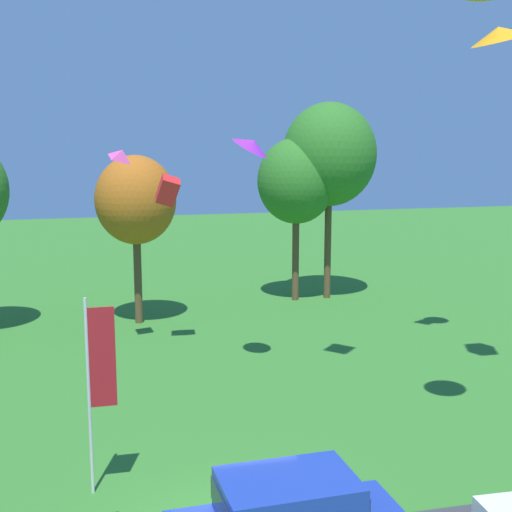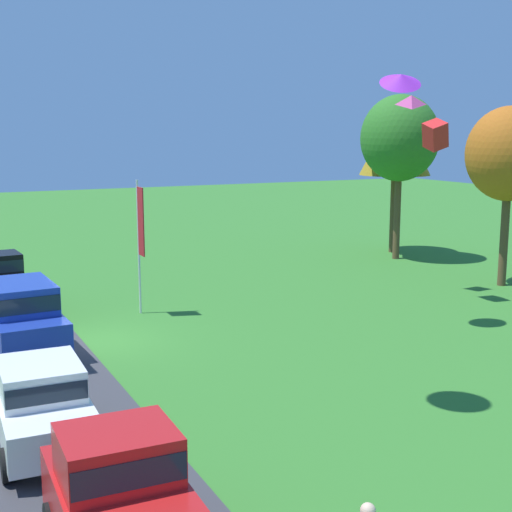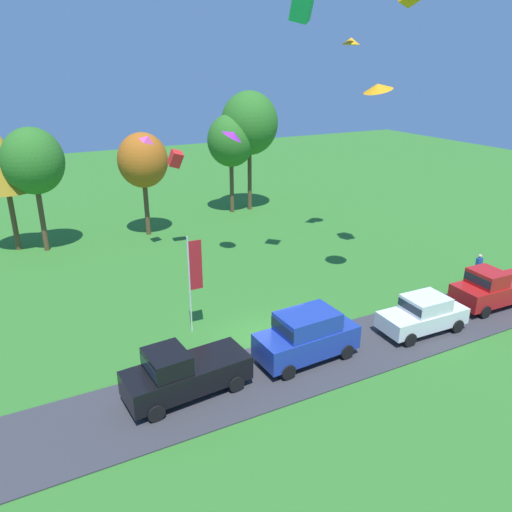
# 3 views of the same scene
# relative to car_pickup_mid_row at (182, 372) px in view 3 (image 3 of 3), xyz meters

# --- Properties ---
(ground_plane) EXTENTS (120.00, 120.00, 0.00)m
(ground_plane) POSITION_rel_car_pickup_mid_row_xyz_m (5.04, 2.24, -1.11)
(ground_plane) COLOR #337528
(pavement_strip) EXTENTS (36.00, 4.40, 0.06)m
(pavement_strip) POSITION_rel_car_pickup_mid_row_xyz_m (5.04, -0.30, -1.08)
(pavement_strip) COLOR #38383D
(pavement_strip) RESTS_ON ground
(car_pickup_mid_row) EXTENTS (5.13, 2.35, 2.14)m
(car_pickup_mid_row) POSITION_rel_car_pickup_mid_row_xyz_m (0.00, 0.00, 0.00)
(car_pickup_mid_row) COLOR black
(car_pickup_mid_row) RESTS_ON ground
(car_suv_by_flagpole) EXTENTS (4.68, 2.20, 2.28)m
(car_suv_by_flagpole) POSITION_rel_car_pickup_mid_row_xyz_m (5.77, -0.05, 0.19)
(car_suv_by_flagpole) COLOR #1E389E
(car_suv_by_flagpole) RESTS_ON ground
(car_sedan_near_entrance) EXTENTS (4.46, 2.07, 1.84)m
(car_sedan_near_entrance) POSITION_rel_car_pickup_mid_row_xyz_m (12.19, -0.60, -0.07)
(car_sedan_near_entrance) COLOR white
(car_sedan_near_entrance) RESTS_ON ground
(car_pickup_far_end) EXTENTS (5.05, 2.16, 2.14)m
(car_pickup_far_end) POSITION_rel_car_pickup_mid_row_xyz_m (17.62, -0.24, 0.00)
(car_pickup_far_end) COLOR red
(car_pickup_far_end) RESTS_ON ground
(person_watching_sky) EXTENTS (0.36, 0.24, 1.71)m
(person_watching_sky) POSITION_rel_car_pickup_mid_row_xyz_m (19.80, 2.50, -0.23)
(person_watching_sky) COLOR #2D334C
(person_watching_sky) RESTS_ON ground
(tree_far_left) EXTENTS (3.87, 3.87, 8.18)m
(tree_far_left) POSITION_rel_car_pickup_mid_row_xyz_m (-4.74, 21.40, 5.10)
(tree_far_left) COLOR brown
(tree_far_left) RESTS_ON ground
(tree_far_right) EXTENTS (4.06, 4.06, 8.57)m
(tree_far_right) POSITION_rel_car_pickup_mid_row_xyz_m (-2.96, 20.31, 5.20)
(tree_far_right) COLOR brown
(tree_far_right) RESTS_ON ground
(tree_right_of_center) EXTENTS (3.68, 3.68, 7.77)m
(tree_right_of_center) POSITION_rel_car_pickup_mid_row_xyz_m (4.46, 20.42, 4.61)
(tree_right_of_center) COLOR brown
(tree_right_of_center) RESTS_ON ground
(tree_lone_near) EXTENTS (4.03, 4.03, 8.50)m
(tree_lone_near) POSITION_rel_car_pickup_mid_row_xyz_m (12.86, 23.07, 5.15)
(tree_lone_near) COLOR brown
(tree_lone_near) RESTS_ON ground
(tree_center_back) EXTENTS (4.88, 4.88, 10.30)m
(tree_center_back) POSITION_rel_car_pickup_mid_row_xyz_m (14.66, 23.14, 6.49)
(tree_center_back) COLOR brown
(tree_center_back) RESTS_ON ground
(flag_banner) EXTENTS (0.71, 0.08, 4.97)m
(flag_banner) POSITION_rel_car_pickup_mid_row_xyz_m (2.36, 4.70, 2.04)
(flag_banner) COLOR silver
(flag_banner) RESTS_ON ground
(kite_box_mid_center) EXTENTS (1.02, 1.00, 1.33)m
(kite_box_mid_center) POSITION_rel_car_pickup_mid_row_xyz_m (5.38, 15.58, 5.45)
(kite_box_mid_center) COLOR red
(kite_diamond_topmost) EXTENTS (1.19, 1.21, 0.66)m
(kite_diamond_topmost) POSITION_rel_car_pickup_mid_row_xyz_m (3.70, 15.70, 6.82)
(kite_diamond_topmost) COLOR #EA4C9E
(kite_delta_high_right) EXTENTS (1.67, 1.63, 0.73)m
(kite_delta_high_right) POSITION_rel_car_pickup_mid_row_xyz_m (12.68, 4.70, 10.19)
(kite_delta_high_right) COLOR orange
(kite_delta_near_flag) EXTENTS (1.81, 1.81, 0.95)m
(kite_delta_near_flag) POSITION_rel_car_pickup_mid_row_xyz_m (7.89, 11.93, 7.28)
(kite_delta_near_flag) COLOR purple
(kite_box_over_trees) EXTENTS (1.39, 1.74, 1.73)m
(kite_box_over_trees) POSITION_rel_car_pickup_mid_row_xyz_m (10.19, 8.19, 14.04)
(kite_box_over_trees) COLOR green
(kite_delta_trailing_tail) EXTENTS (1.43, 1.43, 0.45)m
(kite_delta_trailing_tail) POSITION_rel_car_pickup_mid_row_xyz_m (16.40, 12.01, 12.64)
(kite_delta_trailing_tail) COLOR orange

